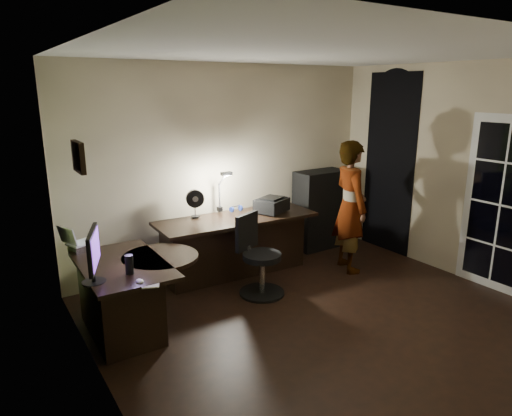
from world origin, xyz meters
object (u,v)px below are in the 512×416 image
cabinet (320,209)px  office_chair (262,256)px  desk_right (237,246)px  monitor (92,264)px  person (350,207)px  desk_left (125,297)px

cabinet → office_chair: (-1.67, -0.93, -0.11)m
desk_right → monitor: 2.28m
office_chair → person: bearing=-21.4°
monitor → desk_left: bearing=60.9°
cabinet → office_chair: bearing=-151.7°
desk_right → monitor: monitor is taller
desk_left → desk_right: size_ratio=0.61×
person → cabinet: bearing=0.7°
desk_left → person: person is taller
cabinet → person: person is taller
monitor → office_chair: (1.96, 0.26, -0.41)m
office_chair → person: size_ratio=0.55×
monitor → person: 3.38m
desk_right → person: size_ratio=1.19×
cabinet → office_chair: size_ratio=1.23×
cabinet → monitor: size_ratio=2.24×
cabinet → person: 0.98m
desk_right → person: bearing=-23.5°
desk_left → office_chair: office_chair is taller
office_chair → person: 1.47m
person → office_chair: bearing=108.1°
desk_left → person: size_ratio=0.72×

